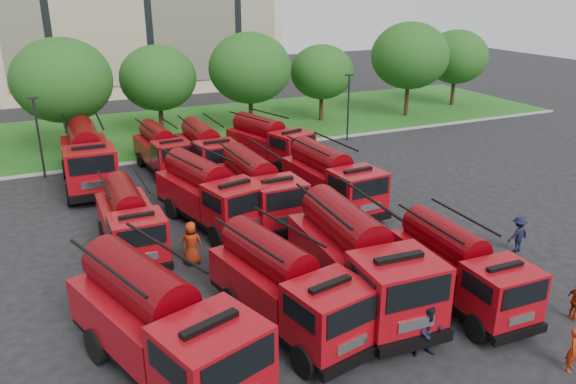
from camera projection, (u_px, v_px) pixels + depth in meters
name	position (u px, v px, depth m)	size (l,w,h in m)	color
ground	(308.00, 262.00, 24.72)	(140.00, 140.00, 0.00)	black
lawn	(169.00, 130.00, 46.83)	(70.00, 16.00, 0.12)	#164813
curb	(196.00, 155.00, 39.93)	(70.00, 0.30, 0.14)	gray
tree_2	(62.00, 80.00, 38.03)	(6.72, 6.72, 8.22)	#382314
tree_3	(158.00, 78.00, 43.12)	(5.88, 5.88, 7.19)	#382314
tree_4	(250.00, 68.00, 44.39)	(6.55, 6.55, 8.01)	#382314
tree_5	(322.00, 72.00, 48.28)	(5.46, 5.46, 6.68)	#382314
tree_6	(410.00, 56.00, 49.72)	(6.89, 6.89, 8.42)	#382314
tree_7	(456.00, 57.00, 54.39)	(6.05, 6.05, 7.39)	#382314
lamp_post_0	(38.00, 133.00, 34.44)	(0.60, 0.25, 5.11)	black
lamp_post_1	(348.00, 103.00, 43.03)	(0.60, 0.25, 5.11)	black
fire_truck_0	(161.00, 324.00, 17.07)	(5.03, 8.34, 3.59)	black
fire_truck_1	(286.00, 286.00, 19.59)	(3.78, 7.40, 3.22)	black
fire_truck_2	(359.00, 259.00, 21.10)	(3.26, 8.09, 3.62)	black
fire_truck_3	(459.00, 267.00, 21.20)	(2.54, 6.58, 2.97)	black
fire_truck_4	(130.00, 220.00, 25.30)	(2.43, 6.56, 2.98)	black
fire_truck_5	(209.00, 193.00, 28.09)	(4.09, 7.65, 3.31)	black
fire_truck_6	(258.00, 188.00, 28.93)	(2.77, 7.23, 3.27)	black
fire_truck_7	(332.00, 179.00, 30.27)	(3.02, 7.33, 3.27)	black
fire_truck_8	(88.00, 157.00, 33.38)	(3.12, 8.04, 3.62)	black
fire_truck_9	(162.00, 149.00, 36.21)	(2.75, 6.54, 2.90)	black
fire_truck_10	(206.00, 150.00, 35.54)	(2.59, 6.99, 3.17)	black
fire_truck_11	(269.00, 141.00, 37.61)	(4.24, 7.24, 3.12)	black
firefighter_0	(570.00, 370.00, 17.86)	(0.55, 0.40, 1.51)	#95250B
firefighter_1	(427.00, 355.00, 18.58)	(0.90, 0.49, 1.85)	black
firefighter_2	(573.00, 319.00, 20.56)	(0.87, 0.50, 1.49)	#95250B
firefighter_3	(515.00, 251.00, 25.75)	(1.10, 0.57, 1.70)	black
firefighter_4	(193.00, 264.00, 24.60)	(0.96, 0.63, 1.97)	#95250B
firefighter_5	(343.00, 213.00, 30.06)	(1.79, 0.77, 1.93)	#95250B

